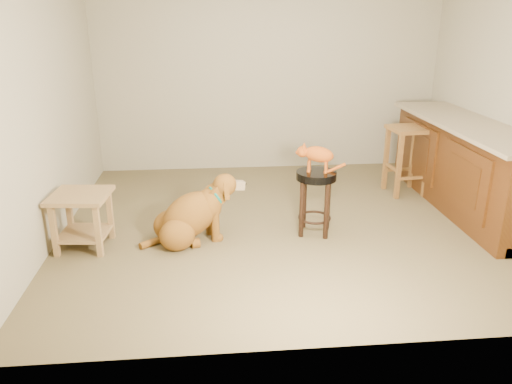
{
  "coord_description": "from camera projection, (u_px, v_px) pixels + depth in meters",
  "views": [
    {
      "loc": [
        -0.79,
        -4.61,
        2.02
      ],
      "look_at": [
        -0.38,
        -0.28,
        0.45
      ],
      "focal_mm": 35.0,
      "sensor_mm": 36.0,
      "label": 1
    }
  ],
  "objects": [
    {
      "name": "wood_stool",
      "position": [
        406.0,
        159.0,
        5.8
      ],
      "size": [
        0.47,
        0.47,
        0.79
      ],
      "rotation": [
        0.0,
        0.0,
        0.09
      ],
      "color": "brown",
      "rests_on": "ground"
    },
    {
      "name": "tabby_kitten",
      "position": [
        316.0,
        155.0,
        4.6
      ],
      "size": [
        0.48,
        0.21,
        0.3
      ],
      "rotation": [
        0.0,
        0.0,
        -0.28
      ],
      "color": "#8C3C0E",
      "rests_on": "padded_stool"
    },
    {
      "name": "golden_retriever",
      "position": [
        191.0,
        216.0,
        4.6
      ],
      "size": [
        1.01,
        0.61,
        0.66
      ],
      "rotation": [
        0.0,
        0.0,
        0.3
      ],
      "color": "brown",
      "rests_on": "ground"
    },
    {
      "name": "side_table",
      "position": [
        82.0,
        212.0,
        4.45
      ],
      "size": [
        0.54,
        0.54,
        0.52
      ],
      "rotation": [
        0.0,
        0.0,
        -0.1
      ],
      "color": "olive",
      "rests_on": "ground"
    },
    {
      "name": "floor",
      "position": [
        291.0,
        223.0,
        5.07
      ],
      "size": [
        4.5,
        4.0,
        0.01
      ],
      "primitive_type": "cube",
      "color": "brown",
      "rests_on": "ground"
    },
    {
      "name": "room_shell",
      "position": [
        295.0,
        53.0,
        4.5
      ],
      "size": [
        4.54,
        4.04,
        2.62
      ],
      "color": "#A09A80",
      "rests_on": "ground"
    },
    {
      "name": "padded_stool",
      "position": [
        316.0,
        190.0,
        4.71
      ],
      "size": [
        0.4,
        0.4,
        0.62
      ],
      "rotation": [
        0.0,
        0.0,
        -0.28
      ],
      "color": "black",
      "rests_on": "ground"
    },
    {
      "name": "cabinet_run",
      "position": [
        466.0,
        168.0,
        5.37
      ],
      "size": [
        0.7,
        2.56,
        0.94
      ],
      "color": "#4D290D",
      "rests_on": "ground"
    }
  ]
}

